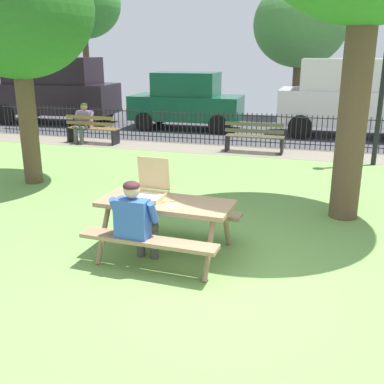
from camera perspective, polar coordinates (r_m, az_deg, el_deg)
name	(u,v)px	position (r m, az deg, el deg)	size (l,w,h in m)	color
ground	(244,220)	(7.70, 6.54, -3.51)	(28.00, 12.23, 0.02)	#719F4F
cobblestone_walkway	(277,153)	(12.88, 10.61, 4.80)	(28.00, 1.40, 0.01)	gray
street_asphalt	(289,129)	(16.96, 12.03, 7.67)	(28.00, 6.93, 0.01)	#424247
picnic_table_foreground	(166,213)	(6.20, -3.28, -2.67)	(1.88, 1.57, 0.79)	#987658
pizza_box_open	(150,188)	(6.34, -5.31, 0.56)	(0.50, 0.53, 0.53)	tan
pizza_slice_on_table	(169,204)	(6.02, -2.83, -1.47)	(0.26, 0.29, 0.02)	#F9D17A
adult_at_table	(136,220)	(5.83, -7.01, -3.47)	(0.62, 0.61, 1.19)	#4C4C4C
iron_fence_streetside	(281,131)	(13.47, 11.03, 7.50)	(18.71, 0.03, 0.98)	black
park_bench_left	(92,130)	(14.27, -12.32, 7.62)	(1.62, 0.54, 0.85)	brown
park_bench_center	(254,138)	(12.73, 7.80, 6.73)	(1.61, 0.49, 0.85)	brown
person_on_park_bench	(84,121)	(14.39, -13.38, 8.60)	(0.62, 0.60, 1.19)	#444444
tree_midground_left	(16,9)	(10.06, -21.10, 20.53)	(2.99, 2.99, 4.85)	brown
parked_car_far_left	(54,89)	(18.74, -16.79, 12.25)	(4.80, 2.28, 2.46)	black
parked_car_left	(187,100)	(16.55, -0.68, 11.37)	(3.93, 1.88, 1.98)	#104F34
parked_car_center	(355,96)	(15.87, 19.63, 11.21)	(4.70, 2.07, 2.46)	silver
far_tree_left	(83,4)	(23.61, -13.48, 21.88)	(3.55, 3.55, 6.41)	brown
far_tree_midleft	(300,24)	(20.74, 13.37, 19.67)	(3.90, 3.90, 5.51)	brown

